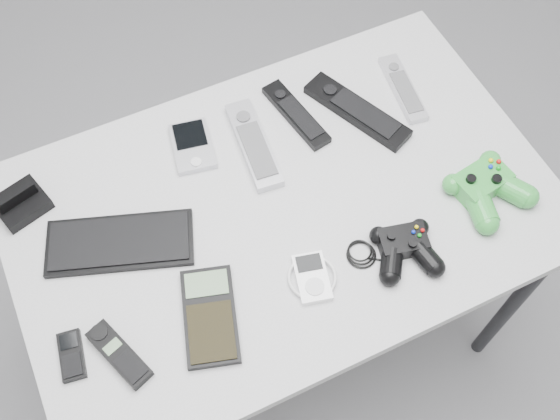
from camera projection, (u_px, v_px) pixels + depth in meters
name	position (u px, v px, depth m)	size (l,w,h in m)	color
floor	(294.00, 309.00, 1.96)	(3.50, 3.50, 0.00)	slate
desk	(282.00, 220.00, 1.36)	(1.07, 0.69, 0.72)	#9E9EA0
pda_keyboard	(120.00, 242.00, 1.25)	(0.28, 0.12, 0.02)	black
dock_bracket	(19.00, 200.00, 1.28)	(0.10, 0.08, 0.05)	black
pda	(192.00, 146.00, 1.36)	(0.08, 0.12, 0.02)	#B4B4BB
remote_silver_a	(254.00, 144.00, 1.36)	(0.06, 0.22, 0.02)	#B4B4BB
remote_black_a	(296.00, 114.00, 1.40)	(0.04, 0.20, 0.02)	black
remote_black_b	(357.00, 110.00, 1.41)	(0.06, 0.25, 0.02)	black
remote_silver_b	(403.00, 88.00, 1.44)	(0.04, 0.19, 0.02)	#BBBAC1
mobile_phone	(71.00, 355.00, 1.14)	(0.04, 0.09, 0.02)	black
cordless_handset	(119.00, 354.00, 1.14)	(0.04, 0.14, 0.02)	black
calculator	(210.00, 316.00, 1.18)	(0.09, 0.19, 0.02)	black
mp3_player	(312.00, 277.00, 1.22)	(0.09, 0.10, 0.02)	white
controller_black	(405.00, 247.00, 1.23)	(0.22, 0.13, 0.04)	black
controller_green	(487.00, 186.00, 1.29)	(0.15, 0.16, 0.05)	#268424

